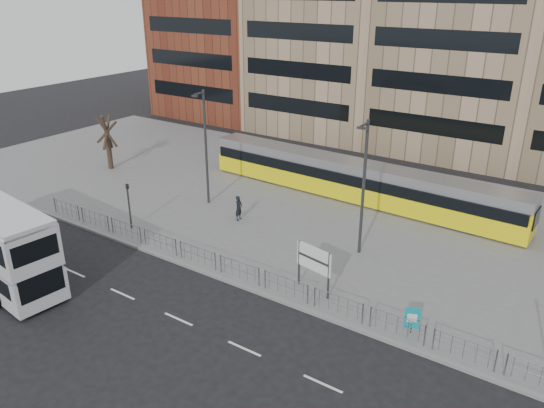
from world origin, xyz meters
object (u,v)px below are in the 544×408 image
Objects in this scene: station_sign at (314,261)px; lamp_post_east at (363,183)px; lamp_post_west at (205,143)px; ad_panel at (412,318)px; pedestrian at (239,208)px; traffic_light_west at (129,200)px; bare_tree at (104,113)px; tram at (355,180)px.

lamp_post_east is at bearing 99.78° from station_sign.
ad_panel is at bearing -20.50° from lamp_post_west.
lamp_post_west reaches higher than ad_panel.
station_sign is 10.10m from pedestrian.
ad_panel is 19.58m from lamp_post_west.
lamp_post_west is at bearing 175.91° from lamp_post_east.
lamp_post_west is (1.33, 6.17, 2.54)m from traffic_light_west.
lamp_post_west reaches higher than bare_tree.
tram is 16.27m from traffic_light_west.
tram is 9.15m from lamp_post_east.
station_sign is at bearing -91.26° from lamp_post_east.
lamp_post_west is at bearing -5.83° from bare_tree.
lamp_post_west reaches higher than traffic_light_west.
pedestrian is 0.56× the size of traffic_light_west.
pedestrian is at bearing -8.51° from bare_tree.
bare_tree reaches higher than tram.
bare_tree reaches higher than station_sign.
bare_tree is (-30.15, 7.97, 4.14)m from ad_panel.
station_sign is (3.92, -12.90, 0.32)m from tram.
bare_tree is (-24.59, 7.39, 3.14)m from station_sign.
tram is 13.49m from station_sign.
pedestrian is 5.34m from lamp_post_west.
station_sign is at bearing 12.35° from traffic_light_west.
lamp_post_east is (4.04, -7.65, 2.97)m from tram.
tram is 3.45× the size of bare_tree.
bare_tree is (-20.67, -5.51, 3.46)m from tram.
lamp_post_west is at bearing -139.57° from tram.
station_sign is 0.32× the size of lamp_post_east.
lamp_post_west is at bearing 136.31° from ad_panel.
pedestrian is (-8.72, 5.02, -0.91)m from station_sign.
bare_tree is at bearing 175.05° from lamp_post_east.
tram is at bearing 38.38° from lamp_post_west.
tram is 21.67m from bare_tree.
tram is 2.99× the size of lamp_post_west.
ad_panel is at bearing -52.85° from tram.
lamp_post_west is at bearing 164.76° from station_sign.
pedestrian reaches higher than ad_panel.
station_sign is at bearing -124.97° from pedestrian.
bare_tree is at bearing 174.32° from station_sign.
tram is at bearing -36.38° from pedestrian.
lamp_post_west is 1.15× the size of bare_tree.
bare_tree reaches higher than pedestrian.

